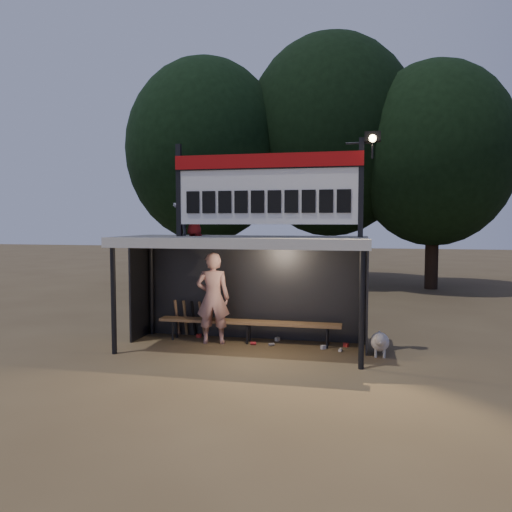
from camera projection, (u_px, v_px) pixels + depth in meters
The scene contains 13 objects.
ground at pixel (242, 349), 10.28m from camera, with size 80.00×80.00×0.00m, color #4E3D27.
player at pixel (213, 298), 10.71m from camera, with size 0.72×0.47×1.97m, color silver.
child_a at pixel (187, 208), 10.63m from camera, with size 0.58×0.46×1.20m, color slate.
child_b at pixel (195, 216), 10.56m from camera, with size 0.42×0.27×0.86m, color #AB1B1A.
dugout_shelter at pixel (245, 259), 10.39m from camera, with size 5.10×2.08×2.32m.
scoreboard_assembly at pixel (269, 186), 9.92m from camera, with size 4.10×0.27×1.99m.
bench at pixel (248, 323), 10.79m from camera, with size 4.00×0.35×0.48m.
tree_left at pixel (206, 151), 20.49m from camera, with size 6.46×6.46×9.27m.
tree_mid at pixel (331, 137), 20.85m from camera, with size 7.22×7.22×10.36m.
tree_right at pixel (434, 154), 19.10m from camera, with size 6.08×6.08×8.72m.
dog at pixel (380, 342), 9.74m from camera, with size 0.36×0.81×0.49m.
bats at pixel (189, 318), 11.36m from camera, with size 0.68×0.35×0.84m.
litter at pixel (286, 343), 10.60m from camera, with size 3.40×0.74×0.08m.
Camera 1 is at (2.42, -9.83, 2.63)m, focal length 35.00 mm.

